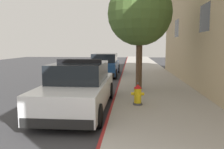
# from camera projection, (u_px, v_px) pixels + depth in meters

# --- Properties ---
(ground_plane) EXTENTS (29.64, 60.00, 0.20)m
(ground_plane) POSITION_uv_depth(u_px,v_px,m) (42.00, 86.00, 12.62)
(ground_plane) COLOR #353538
(sidewalk_pavement) EXTENTS (3.48, 60.00, 0.15)m
(sidewalk_pavement) POSITION_uv_depth(u_px,v_px,m) (153.00, 85.00, 12.11)
(sidewalk_pavement) COLOR #9E9991
(sidewalk_pavement) RESTS_ON ground
(curb_painted_edge) EXTENTS (0.08, 60.00, 0.15)m
(curb_painted_edge) POSITION_uv_depth(u_px,v_px,m) (119.00, 84.00, 12.25)
(curb_painted_edge) COLOR maroon
(curb_painted_edge) RESTS_ON ground
(police_cruiser) EXTENTS (1.94, 4.84, 1.68)m
(police_cruiser) POSITION_uv_depth(u_px,v_px,m) (79.00, 87.00, 7.70)
(police_cruiser) COLOR white
(police_cruiser) RESTS_ON ground
(parked_car_silver_ahead) EXTENTS (1.94, 4.84, 1.56)m
(parked_car_silver_ahead) POSITION_uv_depth(u_px,v_px,m) (105.00, 65.00, 16.55)
(parked_car_silver_ahead) COLOR navy
(parked_car_silver_ahead) RESTS_ON ground
(fire_hydrant) EXTENTS (0.44, 0.40, 0.76)m
(fire_hydrant) POSITION_uv_depth(u_px,v_px,m) (138.00, 94.00, 7.72)
(fire_hydrant) COLOR #4C4C51
(fire_hydrant) RESTS_ON sidewalk_pavement
(street_tree) EXTENTS (2.85, 2.85, 4.82)m
(street_tree) POSITION_uv_depth(u_px,v_px,m) (140.00, 14.00, 10.15)
(street_tree) COLOR brown
(street_tree) RESTS_ON sidewalk_pavement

